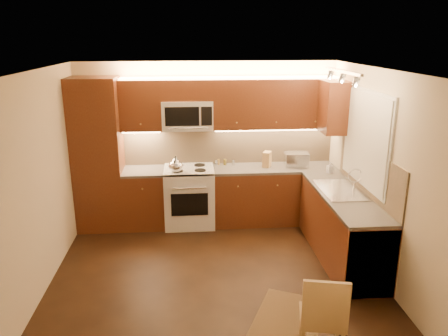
{
  "coord_description": "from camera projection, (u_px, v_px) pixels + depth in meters",
  "views": [
    {
      "loc": [
        -0.28,
        -4.76,
        2.86
      ],
      "look_at": [
        0.15,
        0.55,
        1.25
      ],
      "focal_mm": 35.08,
      "sensor_mm": 36.0,
      "label": 1
    }
  ],
  "objects": [
    {
      "name": "floor",
      "position": [
        216.0,
        278.0,
        5.39
      ],
      "size": [
        4.0,
        4.0,
        0.01
      ],
      "primitive_type": "cube",
      "color": "black",
      "rests_on": "ground"
    },
    {
      "name": "ceiling",
      "position": [
        214.0,
        71.0,
        4.66
      ],
      "size": [
        4.0,
        4.0,
        0.01
      ],
      "primitive_type": "cube",
      "color": "beige",
      "rests_on": "ground"
    },
    {
      "name": "wall_back",
      "position": [
        207.0,
        142.0,
        6.93
      ],
      "size": [
        4.0,
        0.01,
        2.5
      ],
      "primitive_type": "cube",
      "color": "#C7B491",
      "rests_on": "ground"
    },
    {
      "name": "wall_front",
      "position": [
        232.0,
        271.0,
        3.12
      ],
      "size": [
        4.0,
        0.01,
        2.5
      ],
      "primitive_type": "cube",
      "color": "#C7B491",
      "rests_on": "ground"
    },
    {
      "name": "wall_left",
      "position": [
        36.0,
        187.0,
        4.87
      ],
      "size": [
        0.01,
        4.0,
        2.5
      ],
      "primitive_type": "cube",
      "color": "#C7B491",
      "rests_on": "ground"
    },
    {
      "name": "wall_right",
      "position": [
        383.0,
        178.0,
        5.18
      ],
      "size": [
        0.01,
        4.0,
        2.5
      ],
      "primitive_type": "cube",
      "color": "#C7B491",
      "rests_on": "ground"
    },
    {
      "name": "pantry",
      "position": [
        98.0,
        155.0,
        6.55
      ],
      "size": [
        0.7,
        0.6,
        2.3
      ],
      "primitive_type": "cube",
      "color": "#4A1E10",
      "rests_on": "floor"
    },
    {
      "name": "base_cab_back_left",
      "position": [
        145.0,
        199.0,
        6.81
      ],
      "size": [
        0.62,
        0.6,
        0.86
      ],
      "primitive_type": "cube",
      "color": "#4A1E10",
      "rests_on": "floor"
    },
    {
      "name": "counter_back_left",
      "position": [
        144.0,
        171.0,
        6.68
      ],
      "size": [
        0.62,
        0.6,
        0.04
      ],
      "primitive_type": "cube",
      "color": "#353331",
      "rests_on": "base_cab_back_left"
    },
    {
      "name": "base_cab_back_right",
      "position": [
        274.0,
        195.0,
        6.97
      ],
      "size": [
        1.92,
        0.6,
        0.86
      ],
      "primitive_type": "cube",
      "color": "#4A1E10",
      "rests_on": "floor"
    },
    {
      "name": "counter_back_right",
      "position": [
        275.0,
        168.0,
        6.84
      ],
      "size": [
        1.92,
        0.6,
        0.04
      ],
      "primitive_type": "cube",
      "color": "#353331",
      "rests_on": "base_cab_back_right"
    },
    {
      "name": "base_cab_right",
      "position": [
        342.0,
        228.0,
        5.78
      ],
      "size": [
        0.6,
        2.0,
        0.86
      ],
      "primitive_type": "cube",
      "color": "#4A1E10",
      "rests_on": "floor"
    },
    {
      "name": "counter_right",
      "position": [
        344.0,
        196.0,
        5.65
      ],
      "size": [
        0.6,
        2.0,
        0.04
      ],
      "primitive_type": "cube",
      "color": "#353331",
      "rests_on": "base_cab_right"
    },
    {
      "name": "dishwasher",
      "position": [
        362.0,
        253.0,
        5.11
      ],
      "size": [
        0.58,
        0.6,
        0.84
      ],
      "primitive_type": "cube",
      "color": "silver",
      "rests_on": "floor"
    },
    {
      "name": "backsplash_back",
      "position": [
        229.0,
        145.0,
        6.97
      ],
      "size": [
        3.3,
        0.02,
        0.6
      ],
      "primitive_type": "cube",
      "color": "tan",
      "rests_on": "wall_back"
    },
    {
      "name": "backsplash_right",
      "position": [
        369.0,
        172.0,
        5.58
      ],
      "size": [
        0.02,
        2.0,
        0.6
      ],
      "primitive_type": "cube",
      "color": "tan",
      "rests_on": "wall_right"
    },
    {
      "name": "upper_cab_back_left",
      "position": [
        141.0,
        105.0,
        6.51
      ],
      "size": [
        0.62,
        0.35,
        0.75
      ],
      "primitive_type": "cube",
      "color": "#4A1E10",
      "rests_on": "wall_back"
    },
    {
      "name": "upper_cab_back_right",
      "position": [
        275.0,
        103.0,
        6.67
      ],
      "size": [
        1.92,
        0.35,
        0.75
      ],
      "primitive_type": "cube",
      "color": "#4A1E10",
      "rests_on": "wall_back"
    },
    {
      "name": "upper_cab_bridge",
      "position": [
        187.0,
        90.0,
        6.5
      ],
      "size": [
        0.76,
        0.35,
        0.31
      ],
      "primitive_type": "cube",
      "color": "#4A1E10",
      "rests_on": "wall_back"
    },
    {
      "name": "upper_cab_right_corner",
      "position": [
        334.0,
        107.0,
        6.32
      ],
      "size": [
        0.35,
        0.5,
        0.75
      ],
      "primitive_type": "cube",
      "color": "#4A1E10",
      "rests_on": "wall_right"
    },
    {
      "name": "stove",
      "position": [
        189.0,
        196.0,
        6.83
      ],
      "size": [
        0.76,
        0.65,
        0.92
      ],
      "primitive_type": null,
      "color": "silver",
      "rests_on": "floor"
    },
    {
      "name": "microwave",
      "position": [
        188.0,
        115.0,
        6.59
      ],
      "size": [
        0.76,
        0.38,
        0.44
      ],
      "primitive_type": null,
      "color": "silver",
      "rests_on": "wall_back"
    },
    {
      "name": "window_frame",
      "position": [
        366.0,
        139.0,
        5.6
      ],
      "size": [
        0.03,
        1.44,
        1.24
      ],
      "primitive_type": "cube",
      "color": "silver",
      "rests_on": "wall_right"
    },
    {
      "name": "window_blinds",
      "position": [
        365.0,
        139.0,
        5.6
      ],
      "size": [
        0.02,
        1.36,
        1.16
      ],
      "primitive_type": "cube",
      "color": "silver",
      "rests_on": "wall_right"
    },
    {
      "name": "sink",
      "position": [
        341.0,
        185.0,
        5.76
      ],
      "size": [
        0.52,
        0.86,
        0.15
      ],
      "primitive_type": null,
      "color": "silver",
      "rests_on": "counter_right"
    },
    {
      "name": "faucet",
      "position": [
        355.0,
        179.0,
        5.76
      ],
      "size": [
        0.2,
        0.04,
        0.3
      ],
      "primitive_type": null,
      "color": "silver",
      "rests_on": "counter_right"
    },
    {
      "name": "track_light_bar",
      "position": [
        343.0,
        71.0,
        5.18
      ],
      "size": [
        0.04,
        1.2,
        0.03
      ],
      "primitive_type": "cube",
      "color": "silver",
      "rests_on": "ceiling"
    },
    {
      "name": "kettle",
      "position": [
        176.0,
        164.0,
        6.47
      ],
      "size": [
        0.24,
        0.24,
        0.25
      ],
      "primitive_type": null,
      "rotation": [
        0.0,
        0.0,
        -0.11
      ],
      "color": "silver",
      "rests_on": "stove"
    },
    {
      "name": "toaster_oven",
      "position": [
        296.0,
        159.0,
        6.86
      ],
      "size": [
        0.37,
        0.29,
        0.21
      ],
      "primitive_type": "cube",
      "rotation": [
        0.0,
        0.0,
        -0.06
      ],
      "color": "silver",
      "rests_on": "counter_back_right"
    },
    {
      "name": "knife_block",
      "position": [
        267.0,
        159.0,
        6.81
      ],
      "size": [
        0.17,
        0.2,
        0.24
      ],
      "primitive_type": "cube",
      "rotation": [
        0.0,
        0.0,
        -0.43
      ],
      "color": "tan",
      "rests_on": "counter_back_right"
    },
    {
      "name": "spice_jar_a",
      "position": [
        233.0,
        162.0,
        6.91
      ],
      "size": [
        0.06,
        0.06,
        0.09
      ],
      "primitive_type": "cylinder",
      "rotation": [
        0.0,
        0.0,
        0.15
      ],
      "color": "silver",
      "rests_on": "counter_back_right"
    },
    {
      "name": "spice_jar_b",
      "position": [
        225.0,
        162.0,
        6.93
      ],
      "size": [
        0.06,
        0.06,
        0.09
      ],
      "primitive_type": "cylinder",
      "rotation": [
        0.0,
        0.0,
        0.29
      ],
      "color": "brown",
      "rests_on": "counter_back_right"
    },
    {
      "name": "spice_jar_c",
      "position": [
        217.0,
        162.0,
        6.91
      ],
      "size": [
        0.05,
        0.05,
        0.09
      ],
      "primitive_type": "cylinder",
      "rotation": [
        0.0,
        0.0,
        -0.15
      ],
      "color": "silver",
      "rests_on": "counter_back_right"
    },
    {
      "name": "spice_jar_d",
      "position": [
        218.0,
        162.0,
        6.95
      ],
      "size": [
        0.04,
        0.04,
        0.08
      ],
      "primitive_type": "cylinder",
      "rotation": [
        0.0,
        0.0,
        0.06
      ],
      "color": "#AC8133",
      "rests_on": "counter_back_right"
    },
    {
      "name": "soap_bottle",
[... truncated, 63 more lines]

